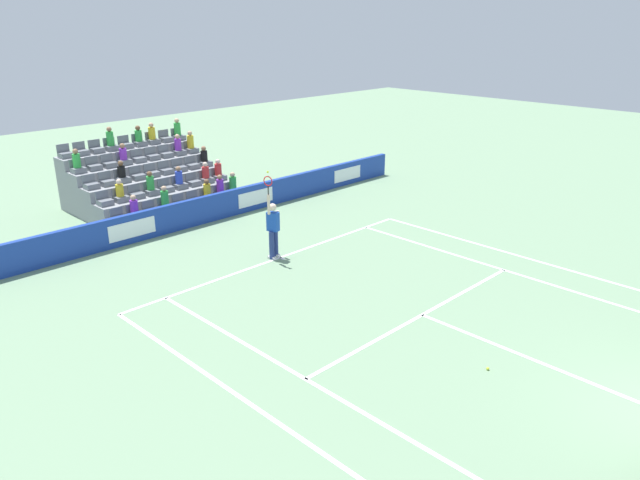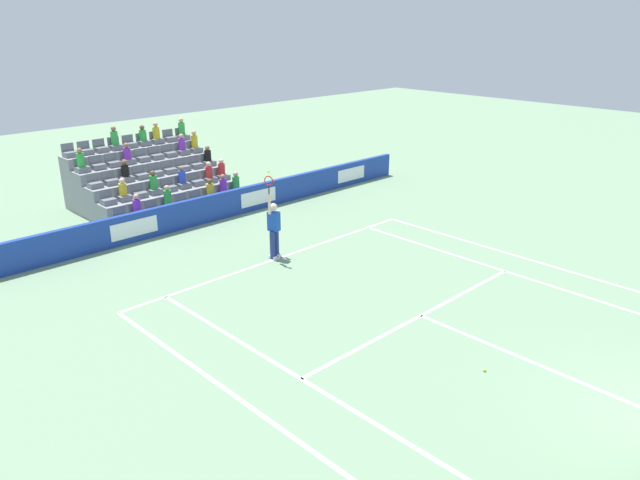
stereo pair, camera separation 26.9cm
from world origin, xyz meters
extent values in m
cube|color=white|center=(0.00, -11.89, 0.00)|extent=(10.97, 0.10, 0.01)
cube|color=white|center=(0.00, -6.40, 0.00)|extent=(8.23, 0.10, 0.01)
cube|color=white|center=(0.00, -3.20, 0.00)|extent=(0.10, 6.40, 0.01)
cube|color=white|center=(4.12, -5.95, 0.00)|extent=(0.10, 11.89, 0.01)
cube|color=white|center=(-4.12, -5.95, 0.00)|extent=(0.10, 11.89, 0.01)
cube|color=white|center=(5.49, -5.95, 0.00)|extent=(0.10, 11.89, 0.01)
cube|color=white|center=(-5.49, -5.95, 0.00)|extent=(0.10, 11.89, 0.01)
cube|color=white|center=(0.00, -11.79, 0.00)|extent=(0.10, 0.20, 0.01)
cube|color=#193899|center=(0.00, -16.42, 0.50)|extent=(21.14, 0.20, 1.00)
cube|color=white|center=(-7.93, -16.31, 0.50)|extent=(1.69, 0.01, 0.56)
cube|color=white|center=(-2.64, -16.31, 0.50)|extent=(1.69, 0.01, 0.56)
cube|color=white|center=(2.64, -16.31, 0.50)|extent=(1.69, 0.01, 0.56)
cylinder|color=navy|center=(0.01, -12.08, 0.45)|extent=(0.16, 0.16, 0.90)
cylinder|color=navy|center=(0.24, -12.00, 0.45)|extent=(0.16, 0.16, 0.90)
cube|color=white|center=(0.01, -12.08, 0.04)|extent=(0.19, 0.28, 0.08)
cube|color=white|center=(0.24, -12.00, 0.04)|extent=(0.19, 0.28, 0.08)
cube|color=#1947B2|center=(0.12, -12.04, 1.20)|extent=(0.32, 0.41, 0.60)
sphere|color=beige|center=(0.12, -12.04, 1.66)|extent=(0.24, 0.24, 0.24)
cylinder|color=beige|center=(0.33, -11.97, 1.81)|extent=(0.09, 0.09, 0.62)
cylinder|color=beige|center=(-0.10, -12.06, 1.22)|extent=(0.09, 0.09, 0.56)
cylinder|color=black|center=(0.33, -11.97, 2.26)|extent=(0.04, 0.04, 0.28)
torus|color=red|center=(0.33, -11.97, 2.54)|extent=(0.12, 0.30, 0.31)
sphere|color=#D1E533|center=(0.33, -11.97, 2.82)|extent=(0.07, 0.07, 0.07)
cube|color=gray|center=(0.00, -17.50, 0.21)|extent=(5.58, 0.95, 0.42)
cube|color=slate|center=(-2.48, -17.50, 0.52)|extent=(0.48, 0.44, 0.20)
cube|color=slate|center=(-2.48, -17.70, 0.77)|extent=(0.48, 0.04, 0.30)
cube|color=slate|center=(-1.86, -17.50, 0.52)|extent=(0.48, 0.44, 0.20)
cube|color=slate|center=(-1.86, -17.70, 0.77)|extent=(0.48, 0.04, 0.30)
cube|color=slate|center=(-1.24, -17.50, 0.52)|extent=(0.48, 0.44, 0.20)
cube|color=slate|center=(-1.24, -17.70, 0.77)|extent=(0.48, 0.04, 0.30)
cube|color=slate|center=(-0.62, -17.50, 0.52)|extent=(0.48, 0.44, 0.20)
cube|color=slate|center=(-0.62, -17.70, 0.77)|extent=(0.48, 0.04, 0.30)
cube|color=slate|center=(0.00, -17.50, 0.52)|extent=(0.48, 0.44, 0.20)
cube|color=slate|center=(0.00, -17.70, 0.77)|extent=(0.48, 0.04, 0.30)
cube|color=slate|center=(0.62, -17.50, 0.52)|extent=(0.48, 0.44, 0.20)
cube|color=slate|center=(0.62, -17.70, 0.77)|extent=(0.48, 0.04, 0.30)
cube|color=slate|center=(1.24, -17.50, 0.52)|extent=(0.48, 0.44, 0.20)
cube|color=slate|center=(1.24, -17.70, 0.77)|extent=(0.48, 0.04, 0.30)
cube|color=slate|center=(1.86, -17.50, 0.52)|extent=(0.48, 0.44, 0.20)
cube|color=slate|center=(1.86, -17.70, 0.77)|extent=(0.48, 0.04, 0.30)
cube|color=slate|center=(2.48, -17.50, 0.52)|extent=(0.48, 0.44, 0.20)
cube|color=slate|center=(2.48, -17.70, 0.77)|extent=(0.48, 0.04, 0.30)
cube|color=gray|center=(0.00, -18.45, 0.42)|extent=(5.58, 0.95, 0.84)
cube|color=slate|center=(-2.48, -18.45, 0.94)|extent=(0.48, 0.44, 0.20)
cube|color=slate|center=(-2.48, -18.65, 1.19)|extent=(0.48, 0.04, 0.30)
cube|color=slate|center=(-1.86, -18.45, 0.94)|extent=(0.48, 0.44, 0.20)
cube|color=slate|center=(-1.86, -18.65, 1.19)|extent=(0.48, 0.04, 0.30)
cube|color=slate|center=(-1.24, -18.45, 0.94)|extent=(0.48, 0.44, 0.20)
cube|color=slate|center=(-1.24, -18.65, 1.19)|extent=(0.48, 0.04, 0.30)
cube|color=slate|center=(-0.62, -18.45, 0.94)|extent=(0.48, 0.44, 0.20)
cube|color=slate|center=(-0.62, -18.65, 1.19)|extent=(0.48, 0.04, 0.30)
cube|color=slate|center=(0.00, -18.45, 0.94)|extent=(0.48, 0.44, 0.20)
cube|color=slate|center=(0.00, -18.65, 1.19)|extent=(0.48, 0.04, 0.30)
cube|color=slate|center=(0.62, -18.45, 0.94)|extent=(0.48, 0.44, 0.20)
cube|color=slate|center=(0.62, -18.65, 1.19)|extent=(0.48, 0.04, 0.30)
cube|color=slate|center=(1.24, -18.45, 0.94)|extent=(0.48, 0.44, 0.20)
cube|color=slate|center=(1.24, -18.65, 1.19)|extent=(0.48, 0.04, 0.30)
cube|color=slate|center=(1.86, -18.45, 0.94)|extent=(0.48, 0.44, 0.20)
cube|color=slate|center=(1.86, -18.65, 1.19)|extent=(0.48, 0.04, 0.30)
cube|color=slate|center=(2.48, -18.45, 0.94)|extent=(0.48, 0.44, 0.20)
cube|color=slate|center=(2.48, -18.65, 1.19)|extent=(0.48, 0.04, 0.30)
cube|color=gray|center=(0.00, -19.40, 0.63)|extent=(5.58, 0.95, 1.26)
cube|color=slate|center=(-2.48, -19.40, 1.36)|extent=(0.48, 0.44, 0.20)
cube|color=slate|center=(-2.48, -19.60, 1.61)|extent=(0.48, 0.04, 0.30)
cube|color=slate|center=(-1.86, -19.40, 1.36)|extent=(0.48, 0.44, 0.20)
cube|color=slate|center=(-1.86, -19.60, 1.61)|extent=(0.48, 0.04, 0.30)
cube|color=slate|center=(-1.24, -19.40, 1.36)|extent=(0.48, 0.44, 0.20)
cube|color=slate|center=(-1.24, -19.60, 1.61)|extent=(0.48, 0.04, 0.30)
cube|color=slate|center=(-0.62, -19.40, 1.36)|extent=(0.48, 0.44, 0.20)
cube|color=slate|center=(-0.62, -19.60, 1.61)|extent=(0.48, 0.04, 0.30)
cube|color=slate|center=(0.00, -19.40, 1.36)|extent=(0.48, 0.44, 0.20)
cube|color=slate|center=(0.00, -19.60, 1.61)|extent=(0.48, 0.04, 0.30)
cube|color=slate|center=(0.62, -19.40, 1.36)|extent=(0.48, 0.44, 0.20)
cube|color=slate|center=(0.62, -19.60, 1.61)|extent=(0.48, 0.04, 0.30)
cube|color=slate|center=(1.24, -19.40, 1.36)|extent=(0.48, 0.44, 0.20)
cube|color=slate|center=(1.24, -19.60, 1.61)|extent=(0.48, 0.04, 0.30)
cube|color=slate|center=(1.86, -19.40, 1.36)|extent=(0.48, 0.44, 0.20)
cube|color=slate|center=(1.86, -19.60, 1.61)|extent=(0.48, 0.04, 0.30)
cube|color=slate|center=(2.48, -19.40, 1.36)|extent=(0.48, 0.44, 0.20)
cube|color=slate|center=(2.48, -19.60, 1.61)|extent=(0.48, 0.04, 0.30)
cube|color=gray|center=(0.00, -20.35, 0.84)|extent=(5.58, 0.95, 1.68)
cube|color=slate|center=(-2.48, -20.35, 1.78)|extent=(0.48, 0.44, 0.20)
cube|color=slate|center=(-2.48, -20.55, 2.03)|extent=(0.48, 0.04, 0.30)
cube|color=slate|center=(-1.86, -20.35, 1.78)|extent=(0.48, 0.44, 0.20)
cube|color=slate|center=(-1.86, -20.55, 2.03)|extent=(0.48, 0.04, 0.30)
cube|color=slate|center=(-1.24, -20.35, 1.78)|extent=(0.48, 0.44, 0.20)
cube|color=slate|center=(-1.24, -20.55, 2.03)|extent=(0.48, 0.04, 0.30)
cube|color=slate|center=(-0.62, -20.35, 1.78)|extent=(0.48, 0.44, 0.20)
cube|color=slate|center=(-0.62, -20.55, 2.03)|extent=(0.48, 0.04, 0.30)
cube|color=slate|center=(0.00, -20.35, 1.78)|extent=(0.48, 0.44, 0.20)
cube|color=slate|center=(0.00, -20.55, 2.03)|extent=(0.48, 0.04, 0.30)
cube|color=slate|center=(0.62, -20.35, 1.78)|extent=(0.48, 0.44, 0.20)
cube|color=slate|center=(0.62, -20.55, 2.03)|extent=(0.48, 0.04, 0.30)
cube|color=slate|center=(1.24, -20.35, 1.78)|extent=(0.48, 0.44, 0.20)
cube|color=slate|center=(1.24, -20.55, 2.03)|extent=(0.48, 0.04, 0.30)
cube|color=slate|center=(1.86, -20.35, 1.78)|extent=(0.48, 0.44, 0.20)
cube|color=slate|center=(1.86, -20.55, 2.03)|extent=(0.48, 0.04, 0.30)
cube|color=slate|center=(2.48, -20.35, 1.78)|extent=(0.48, 0.44, 0.20)
cube|color=slate|center=(2.48, -20.55, 2.03)|extent=(0.48, 0.04, 0.30)
cube|color=gray|center=(0.00, -21.30, 1.05)|extent=(5.58, 0.95, 2.10)
cube|color=slate|center=(-2.48, -21.30, 2.20)|extent=(0.48, 0.44, 0.20)
cube|color=slate|center=(-2.48, -21.50, 2.45)|extent=(0.48, 0.04, 0.30)
cube|color=slate|center=(-1.86, -21.30, 2.20)|extent=(0.48, 0.44, 0.20)
cube|color=slate|center=(-1.86, -21.50, 2.45)|extent=(0.48, 0.04, 0.30)
cube|color=slate|center=(-1.24, -21.30, 2.20)|extent=(0.48, 0.44, 0.20)
cube|color=slate|center=(-1.24, -21.50, 2.45)|extent=(0.48, 0.04, 0.30)
cube|color=slate|center=(-0.62, -21.30, 2.20)|extent=(0.48, 0.44, 0.20)
cube|color=slate|center=(-0.62, -21.50, 2.45)|extent=(0.48, 0.04, 0.30)
cube|color=slate|center=(0.00, -21.30, 2.20)|extent=(0.48, 0.44, 0.20)
cube|color=slate|center=(0.00, -21.50, 2.45)|extent=(0.48, 0.04, 0.30)
cube|color=slate|center=(0.62, -21.30, 2.20)|extent=(0.48, 0.44, 0.20)
cube|color=slate|center=(0.62, -21.50, 2.45)|extent=(0.48, 0.04, 0.30)
cube|color=slate|center=(1.24, -21.30, 2.20)|extent=(0.48, 0.44, 0.20)
cube|color=slate|center=(1.24, -21.50, 2.45)|extent=(0.48, 0.04, 0.30)
cube|color=slate|center=(1.86, -21.30, 2.20)|extent=(0.48, 0.44, 0.20)
cube|color=slate|center=(1.86, -21.50, 2.45)|extent=(0.48, 0.04, 0.30)
cube|color=slate|center=(2.48, -21.30, 2.20)|extent=(0.48, 0.44, 0.20)
cube|color=slate|center=(2.48, -21.50, 2.45)|extent=(0.48, 0.04, 0.30)
cylinder|color=yellow|center=(1.86, -18.50, 1.26)|extent=(0.28, 0.28, 0.44)
sphere|color=beige|center=(1.86, -18.50, 1.58)|extent=(0.20, 0.20, 0.20)
cylinder|color=green|center=(2.48, -20.40, 2.13)|extent=(0.28, 0.28, 0.51)
sphere|color=#9E7251|center=(2.48, -20.40, 2.49)|extent=(0.20, 0.20, 0.20)
cylinder|color=red|center=(-1.86, -18.50, 1.26)|extent=(0.28, 0.28, 0.45)
sphere|color=beige|center=(-1.86, -18.50, 1.59)|extent=(0.20, 0.20, 0.20)
cylinder|color=green|center=(0.62, -21.35, 2.57)|extent=(0.28, 0.28, 0.55)
sphere|color=#9E7251|center=(0.62, -21.35, 2.95)|extent=(0.20, 0.20, 0.20)
cylinder|color=purple|center=(1.86, -17.55, 0.85)|extent=(0.28, 0.28, 0.46)
sphere|color=#D3A884|center=(1.86, -17.55, 1.18)|extent=(0.20, 0.20, 0.20)
cylinder|color=purple|center=(-1.86, -20.40, 2.12)|extent=(0.28, 0.28, 0.47)
sphere|color=#D3A884|center=(-1.86, -20.40, 2.45)|extent=(0.20, 0.20, 0.20)
cylinder|color=green|center=(-2.48, -17.55, 0.88)|extent=(0.28, 0.28, 0.52)
sphere|color=#D3A884|center=(-2.48, -17.55, 1.24)|extent=(0.20, 0.20, 0.20)
cylinder|color=black|center=(1.24, -19.45, 1.67)|extent=(0.28, 0.28, 0.43)
sphere|color=brown|center=(1.24, -19.45, 1.99)|extent=(0.20, 0.20, 0.20)
cylinder|color=yellow|center=(-1.24, -17.55, 0.85)|extent=(0.28, 0.28, 0.45)
sphere|color=brown|center=(-1.24, -17.55, 1.17)|extent=(0.20, 0.20, 0.20)
cylinder|color=blue|center=(-0.62, -18.50, 1.28)|extent=(0.28, 0.28, 0.48)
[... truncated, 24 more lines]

